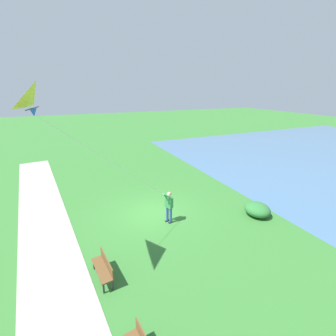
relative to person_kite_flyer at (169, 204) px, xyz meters
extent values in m
plane|color=#33702D|center=(0.46, -1.21, -1.05)|extent=(120.00, 120.00, 0.00)
cube|color=#ADA393|center=(5.71, 0.79, -1.04)|extent=(6.02, 32.07, 0.02)
cube|color=#232328|center=(-0.05, 0.11, -1.02)|extent=(0.26, 0.20, 0.06)
cylinder|color=#2D4C8E|center=(-0.07, 0.10, -0.60)|extent=(0.14, 0.14, 0.82)
cube|color=#232328|center=(0.05, -0.11, -1.02)|extent=(0.26, 0.20, 0.06)
cylinder|color=#2D4C8E|center=(0.03, -0.12, -0.60)|extent=(0.14, 0.14, 0.82)
cube|color=#38894C|center=(-0.02, -0.01, 0.11)|extent=(0.36, 0.45, 0.60)
sphere|color=beige|center=(-0.02, -0.01, 0.57)|extent=(0.22, 0.22, 0.22)
ellipsoid|color=olive|center=(-0.03, -0.01, 0.61)|extent=(0.30, 0.30, 0.13)
cylinder|color=#38894C|center=(0.15, 0.16, 0.56)|extent=(0.56, 0.14, 0.43)
cylinder|color=#38894C|center=(0.22, 0.00, 0.56)|extent=(0.41, 0.50, 0.43)
sphere|color=beige|center=(0.33, 0.14, 0.69)|extent=(0.10, 0.10, 0.10)
pyramid|color=yellow|center=(5.03, 2.31, 5.56)|extent=(0.68, 1.52, 0.72)
cone|color=blue|center=(5.23, 2.28, 5.11)|extent=(0.23, 0.23, 0.22)
cylinder|color=black|center=(5.23, 2.28, 5.22)|extent=(0.24, 1.38, 0.02)
cylinder|color=silver|center=(2.78, 1.21, 2.88)|extent=(4.91, 2.15, 4.38)
cube|color=brown|center=(3.89, 2.60, -0.60)|extent=(0.61, 1.54, 0.05)
cube|color=brown|center=(3.70, 2.58, -0.37)|extent=(0.21, 1.49, 0.40)
cube|color=#2D2D33|center=(3.97, 3.28, -0.82)|extent=(0.07, 0.07, 0.45)
cube|color=#2D2D33|center=(3.65, 3.25, -0.82)|extent=(0.07, 0.07, 0.45)
cube|color=#2D2D33|center=(4.12, 1.95, -0.82)|extent=(0.07, 0.07, 0.45)
cube|color=#2D2D33|center=(3.81, 1.91, -0.82)|extent=(0.07, 0.07, 0.45)
ellipsoid|color=#2D7033|center=(-4.82, 1.41, -0.68)|extent=(1.33, 1.48, 0.74)
camera|label=1|loc=(4.53, 9.99, 5.74)|focal=25.02mm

